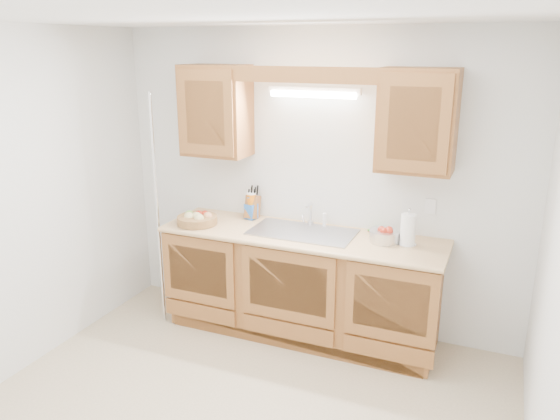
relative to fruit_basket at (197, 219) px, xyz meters
The scene contains 17 objects.
room 1.43m from the fruit_basket, 50.00° to the right, with size 3.52×3.50×2.50m.
base_cabinets 1.04m from the fruit_basket, ahead, with size 2.20×0.60×0.86m, color brown.
countertop 0.91m from the fruit_basket, ahead, with size 2.30×0.63×0.04m, color tan.
upper_cabinet_left 0.92m from the fruit_basket, 76.08° to the left, with size 0.55×0.33×0.75m, color brown.
upper_cabinet_right 1.96m from the fruit_basket, ahead, with size 0.55×0.33×0.75m, color brown.
valance 1.50m from the fruit_basket, ahead, with size 2.20×0.05×0.12m, color brown.
fluorescent_fixture 1.42m from the fruit_basket, 21.27° to the left, with size 0.76×0.08×0.08m.
sink 0.91m from the fruit_basket, ahead, with size 0.84×0.46×0.36m.
wire_shelf_pole 0.34m from the fruit_basket, 156.35° to the right, with size 0.03×0.03×2.00m, color silver.
outlet_plate 1.91m from the fruit_basket, 12.93° to the left, with size 0.08×0.01×0.12m, color white.
fruit_basket is the anchor object (origin of this frame).
knife_block 0.50m from the fruit_basket, 43.57° to the left, with size 0.11×0.17×0.30m.
orange_canister 0.48m from the fruit_basket, 41.77° to the left, with size 0.09×0.09×0.23m.
soap_bottle 0.47m from the fruit_basket, 40.96° to the left, with size 0.09×0.09×0.20m, color blue.
sponge 1.48m from the fruit_basket, 14.52° to the left, with size 0.12×0.10×0.02m.
paper_towel 1.74m from the fruit_basket, ahead, with size 0.15×0.15×0.29m.
apple_bowl 1.56m from the fruit_basket, ahead, with size 0.30×0.30×0.12m.
Camera 1 is at (1.44, -2.70, 2.34)m, focal length 35.00 mm.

